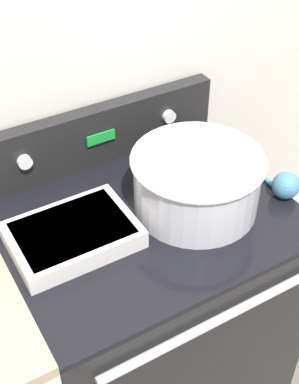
{
  "coord_description": "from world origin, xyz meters",
  "views": [
    {
      "loc": [
        -0.54,
        -0.61,
        1.89
      ],
      "look_at": [
        0.02,
        0.33,
        0.98
      ],
      "focal_mm": 50.0,
      "sensor_mm": 36.0,
      "label": 1
    }
  ],
  "objects": [
    {
      "name": "control_panel",
      "position": [
        0.0,
        0.61,
        1.01
      ],
      "size": [
        0.78,
        0.07,
        0.18
      ],
      "color": "black",
      "rests_on": "stove_range"
    },
    {
      "name": "stove_range",
      "position": [
        0.0,
        0.32,
        0.46
      ],
      "size": [
        0.78,
        0.67,
        0.92
      ],
      "color": "black",
      "rests_on": "ground_plane"
    },
    {
      "name": "ladle",
      "position": [
        0.37,
        0.2,
        0.96
      ],
      "size": [
        0.08,
        0.3,
        0.08
      ],
      "color": "teal",
      "rests_on": "stove_range"
    },
    {
      "name": "casserole_dish",
      "position": [
        -0.21,
        0.32,
        0.95
      ],
      "size": [
        0.31,
        0.22,
        0.05
      ],
      "color": "silver",
      "rests_on": "stove_range"
    },
    {
      "name": "kitchen_wall",
      "position": [
        0.0,
        0.67,
        1.25
      ],
      "size": [
        8.0,
        0.05,
        2.5
      ],
      "color": "silver",
      "rests_on": "ground_plane"
    },
    {
      "name": "mixing_bowl",
      "position": [
        0.13,
        0.28,
        1.01
      ],
      "size": [
        0.36,
        0.36,
        0.16
      ],
      "color": "silver",
      "rests_on": "stove_range"
    }
  ]
}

